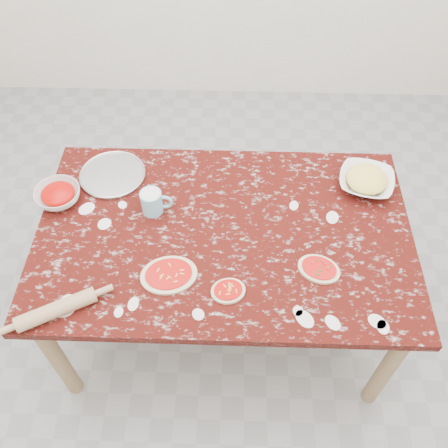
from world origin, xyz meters
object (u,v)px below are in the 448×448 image
flour_mug (153,202)px  rolling_pin (56,309)px  cheese_bowl (366,182)px  pizza_tray (113,175)px  sauce_bowl (58,195)px  worktable (224,243)px

flour_mug → rolling_pin: bearing=-120.0°
cheese_bowl → pizza_tray: bearing=178.6°
sauce_bowl → pizza_tray: bearing=36.8°
worktable → flour_mug: size_ratio=11.43×
worktable → sauce_bowl: bearing=168.3°
pizza_tray → cheese_bowl: 1.17m
worktable → rolling_pin: (-0.61, -0.41, 0.11)m
worktable → pizza_tray: bearing=149.6°
worktable → sauce_bowl: 0.76m
pizza_tray → sauce_bowl: 0.26m
worktable → pizza_tray: (-0.53, 0.31, 0.09)m
worktable → pizza_tray: size_ratio=5.35×
cheese_bowl → rolling_pin: (-1.25, -0.69, -0.00)m
pizza_tray → worktable: bearing=-30.4°
worktable → pizza_tray: pizza_tray is taller
sauce_bowl → flour_mug: size_ratio=1.43×
sauce_bowl → cheese_bowl: sauce_bowl is taller
sauce_bowl → rolling_pin: size_ratio=0.67×
pizza_tray → flour_mug: bearing=-42.8°
sauce_bowl → flour_mug: 0.43m
cheese_bowl → flour_mug: flour_mug is taller
pizza_tray → cheese_bowl: bearing=-1.4°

